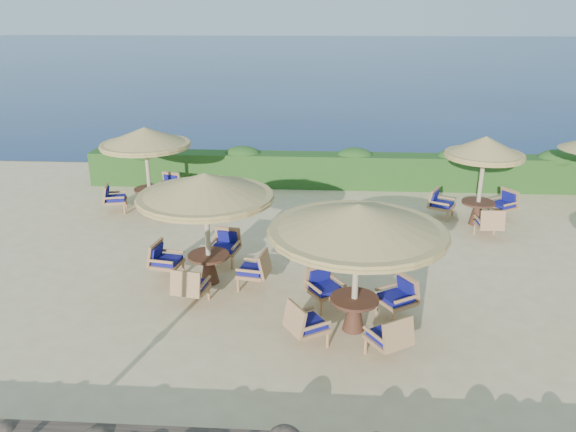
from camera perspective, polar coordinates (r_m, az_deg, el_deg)
The scene contains 7 objects.
ground at distance 13.63m, azimuth 6.02°, elevation -6.05°, with size 120.00×120.00×0.00m, color beige.
sea at distance 82.43m, azimuth 4.16°, elevation 16.02°, with size 160.00×160.00×0.00m, color #0A1A46.
hedge at distance 20.16m, azimuth 5.33°, elevation 4.59°, with size 18.00×0.90×1.20m, color #1C4115.
cafe_set_0 at distance 12.64m, azimuth -8.33°, elevation 1.00°, with size 3.09×3.09×2.65m.
cafe_set_1 at distance 10.63m, azimuth 7.05°, elevation -2.35°, with size 3.42×3.42×2.65m.
cafe_set_3 at distance 17.94m, azimuth -14.22°, elevation 6.40°, with size 2.83×2.83×2.65m.
cafe_set_4 at distance 17.12m, azimuth 19.18°, elevation 4.71°, with size 2.77×2.54×2.65m.
Camera 1 is at (-0.67, -12.21, 6.01)m, focal length 35.00 mm.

